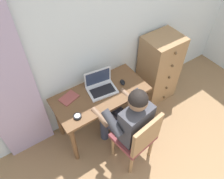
# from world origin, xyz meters

# --- Properties ---
(wall_back) EXTENTS (4.80, 0.05, 2.50)m
(wall_back) POSITION_xyz_m (0.00, 2.20, 1.25)
(wall_back) COLOR silver
(wall_back) RESTS_ON ground_plane
(curtain_panel) EXTENTS (0.57, 0.03, 2.15)m
(curtain_panel) POSITION_xyz_m (-1.23, 2.13, 1.07)
(curtain_panel) COLOR #B29EBC
(curtain_panel) RESTS_ON ground_plane
(desk) EXTENTS (1.15, 0.56, 0.71)m
(desk) POSITION_xyz_m (-0.32, 1.85, 0.60)
(desk) COLOR brown
(desk) RESTS_ON ground_plane
(dresser) EXTENTS (0.50, 0.45, 1.06)m
(dresser) POSITION_xyz_m (0.72, 1.93, 0.53)
(dresser) COLOR #9E754C
(dresser) RESTS_ON ground_plane
(chair) EXTENTS (0.47, 0.45, 0.88)m
(chair) POSITION_xyz_m (-0.23, 1.22, 0.50)
(chair) COLOR brown
(chair) RESTS_ON ground_plane
(person_seated) EXTENTS (0.58, 0.62, 1.20)m
(person_seated) POSITION_xyz_m (-0.25, 1.40, 0.68)
(person_seated) COLOR #33384C
(person_seated) RESTS_ON ground_plane
(laptop) EXTENTS (0.37, 0.29, 0.24)m
(laptop) POSITION_xyz_m (-0.28, 1.91, 0.77)
(laptop) COLOR silver
(laptop) RESTS_ON desk
(computer_mouse) EXTENTS (0.09, 0.12, 0.03)m
(computer_mouse) POSITION_xyz_m (-0.00, 1.85, 0.73)
(computer_mouse) COLOR black
(computer_mouse) RESTS_ON desk
(desk_clock) EXTENTS (0.09, 0.09, 0.03)m
(desk_clock) POSITION_xyz_m (-0.71, 1.70, 0.73)
(desk_clock) COLOR black
(desk_clock) RESTS_ON desk
(notebook_pad) EXTENTS (0.24, 0.20, 0.01)m
(notebook_pad) POSITION_xyz_m (-0.67, 1.99, 0.72)
(notebook_pad) COLOR #994742
(notebook_pad) RESTS_ON desk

